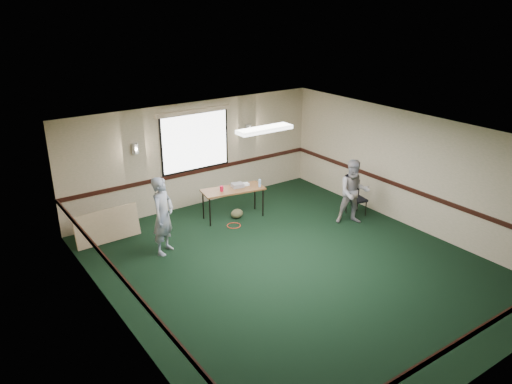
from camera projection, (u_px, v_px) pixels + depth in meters
ground at (293, 266)px, 10.13m from camera, size 8.00×8.00×0.00m
room_shell at (235, 165)px, 11.17m from camera, size 8.00×8.02×8.00m
folding_table at (233, 191)px, 12.12m from camera, size 1.59×0.86×0.75m
projector at (238, 185)px, 12.20m from camera, size 0.31×0.28×0.09m
game_console at (245, 184)px, 12.32m from camera, size 0.23×0.20×0.05m
red_cup at (222, 189)px, 11.92m from camera, size 0.09×0.09×0.13m
water_bottle at (260, 183)px, 12.19m from camera, size 0.06×0.06×0.19m
duffel_bag at (237, 214)px, 12.29m from camera, size 0.37×0.31×0.23m
cable_coil at (234, 226)px, 11.90m from camera, size 0.34×0.34×0.02m
folded_table at (107, 226)px, 11.04m from camera, size 1.45×0.25×0.74m
conference_chair at (355, 195)px, 12.42m from camera, size 0.47×0.48×0.83m
person_left at (163, 216)px, 10.39m from camera, size 0.74×0.69×1.69m
person_right at (354, 192)px, 11.80m from camera, size 0.97×0.91×1.58m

